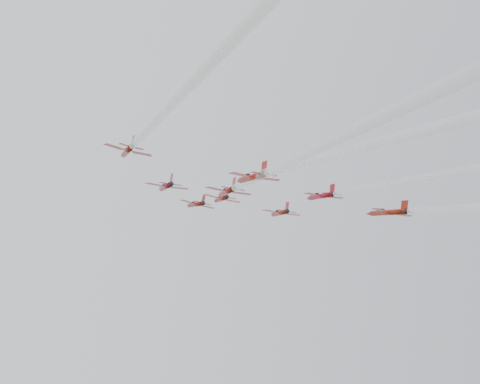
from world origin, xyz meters
name	(u,v)px	position (x,y,z in m)	size (l,w,h in m)	color
jet_lead	(196,204)	(-1.74, 28.77, 181.70)	(10.08, 13.38, 6.90)	maroon
jet_row2_left	(166,186)	(-15.07, 11.14, 173.72)	(10.43, 13.85, 7.14)	maroon
jet_row2_center	(221,199)	(-1.07, 11.33, 173.80)	(9.33, 12.39, 6.39)	#AE1B10
jet_row2_right	(280,213)	(15.74, 13.24, 174.67)	(10.22, 13.57, 7.00)	#9E1C0F
jet_center	(347,157)	(-3.96, -46.53, 147.54)	(10.59, 105.03, 48.55)	#9E110F
jet_rear_farleft	(195,91)	(-29.99, -55.86, 143.31)	(8.80, 87.26, 40.34)	maroon
jet_rear_left	(420,124)	(-6.71, -64.78, 139.28)	(10.29, 102.02, 47.16)	#A81A10
jet_rear_right	(469,168)	(9.38, -55.34, 143.55)	(8.64, 85.68, 39.61)	#AC1021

